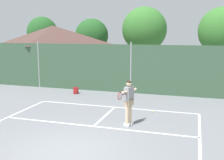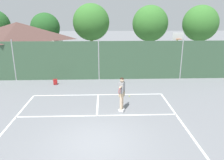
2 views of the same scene
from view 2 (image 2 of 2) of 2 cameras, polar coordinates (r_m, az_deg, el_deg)
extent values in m
plane|color=slate|center=(9.28, -4.38, -15.92)|extent=(120.00, 120.00, 0.00)
cube|color=white|center=(14.22, -3.60, -3.84)|extent=(8.20, 0.10, 0.01)
cube|color=white|center=(9.99, 20.68, -14.48)|extent=(0.10, 11.00, 0.01)
cube|color=white|center=(11.44, -3.94, -9.19)|extent=(8.20, 0.10, 0.01)
cube|color=white|center=(12.79, -3.75, -6.27)|extent=(0.10, 2.97, 0.01)
cube|color=#38563D|center=(17.17, -3.43, 5.03)|extent=(26.00, 0.05, 3.02)
cylinder|color=#99999E|center=(18.48, -24.09, 4.67)|extent=(0.09, 0.09, 3.17)
cylinder|color=#99999E|center=(17.15, -3.44, 5.28)|extent=(0.09, 0.09, 3.17)
cylinder|color=#99999E|center=(18.20, 17.57, 5.19)|extent=(0.09, 0.09, 3.17)
cylinder|color=yellow|center=(19.50, 16.22, 5.86)|extent=(0.12, 0.12, 3.05)
cube|color=white|center=(19.17, 16.73, 10.86)|extent=(0.90, 0.06, 0.60)
torus|color=#D85919|center=(18.94, 16.94, 10.11)|extent=(0.48, 0.48, 0.02)
cube|color=beige|center=(22.08, -22.62, 6.11)|extent=(6.97, 4.99, 2.79)
pyramid|color=#513833|center=(21.83, -23.26, 11.66)|extent=(7.53, 5.39, 1.51)
cylinder|color=brown|center=(27.87, -16.49, 7.88)|extent=(0.36, 0.36, 2.02)
ellipsoid|color=#235623|center=(27.62, -16.92, 12.89)|extent=(3.38, 3.04, 3.38)
cylinder|color=brown|center=(27.04, -5.25, 8.48)|extent=(0.36, 0.36, 2.24)
ellipsoid|color=#38752D|center=(26.77, -5.42, 14.70)|extent=(4.27, 3.84, 4.27)
cylinder|color=brown|center=(27.58, 9.57, 8.34)|extent=(0.36, 0.36, 2.10)
ellipsoid|color=#38752D|center=(27.31, 9.86, 14.24)|extent=(4.21, 3.79, 4.21)
cylinder|color=brown|center=(29.40, 21.34, 7.94)|extent=(0.36, 0.36, 2.10)
ellipsoid|color=#38752D|center=(29.16, 21.95, 13.47)|extent=(4.24, 3.82, 4.24)
cube|color=silver|center=(12.08, 2.64, -7.44)|extent=(0.29, 0.20, 0.10)
cube|color=silver|center=(11.87, 2.33, -7.89)|extent=(0.29, 0.20, 0.10)
cylinder|color=beige|center=(11.90, 2.67, -5.42)|extent=(0.13, 0.13, 0.82)
cylinder|color=beige|center=(11.69, 2.35, -5.85)|extent=(0.13, 0.13, 0.82)
cube|color=tan|center=(11.62, 2.54, -3.49)|extent=(0.35, 0.42, 0.32)
cube|color=gray|center=(11.51, 2.56, -1.90)|extent=(0.36, 0.46, 0.56)
sphere|color=beige|center=(11.39, 2.59, 0.05)|extent=(0.22, 0.22, 0.22)
sphere|color=black|center=(11.38, 2.59, 0.15)|extent=(0.21, 0.21, 0.21)
cylinder|color=beige|center=(11.29, 2.42, -1.75)|extent=(0.28, 0.55, 0.17)
cylinder|color=beige|center=(11.75, 2.94, -1.26)|extent=(0.26, 0.51, 0.22)
cylinder|color=black|center=(11.12, 2.26, -2.32)|extent=(0.14, 0.29, 0.04)
torus|color=red|center=(10.79, 2.00, -2.92)|extent=(0.13, 0.29, 0.30)
cylinder|color=silver|center=(10.79, 2.00, -2.92)|extent=(0.10, 0.25, 0.26)
sphere|color=#CCE033|center=(13.94, 4.52, -4.16)|extent=(0.07, 0.07, 0.07)
cube|color=maroon|center=(16.72, -14.48, -0.45)|extent=(0.30, 0.22, 0.40)
cube|color=maroon|center=(16.63, -14.48, -0.84)|extent=(0.23, 0.09, 0.18)
torus|color=black|center=(16.66, -14.54, 0.27)|extent=(0.09, 0.03, 0.09)
camera|label=1|loc=(3.69, 75.84, -16.85)|focal=43.92mm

